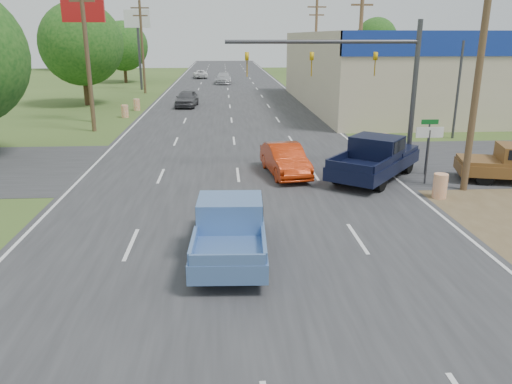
{
  "coord_description": "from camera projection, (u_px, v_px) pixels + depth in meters",
  "views": [
    {
      "loc": [
        -0.64,
        -6.63,
        6.24
      ],
      "look_at": [
        0.4,
        9.13,
        1.3
      ],
      "focal_mm": 35.0,
      "sensor_mm": 36.0,
      "label": 1
    }
  ],
  "objects": [
    {
      "name": "barrel_3",
      "position": [
        137.0,
        105.0,
        43.74
      ],
      "size": [
        0.56,
        0.56,
        1.0
      ],
      "primitive_type": "cylinder",
      "color": "orange",
      "rests_on": "ground"
    },
    {
      "name": "pole_sign_left_far",
      "position": [
        138.0,
        28.0,
        58.75
      ],
      "size": [
        3.0,
        0.35,
        9.2
      ],
      "color": "#3F3F44",
      "rests_on": "ground"
    },
    {
      "name": "distant_car_grey",
      "position": [
        187.0,
        99.0,
        45.8
      ],
      "size": [
        2.17,
        4.6,
        1.52
      ],
      "primitive_type": "imported",
      "rotation": [
        0.0,
        0.0,
        -0.09
      ],
      "color": "#4F4E53",
      "rests_on": "ground"
    },
    {
      "name": "lane_sign",
      "position": [
        429.0,
        142.0,
        21.5
      ],
      "size": [
        1.2,
        0.08,
        2.52
      ],
      "color": "#3F3F44",
      "rests_on": "ground"
    },
    {
      "name": "distant_car_silver",
      "position": [
        223.0,
        78.0,
        68.23
      ],
      "size": [
        2.24,
        5.23,
        1.5
      ],
      "primitive_type": "imported",
      "rotation": [
        0.0,
        0.0,
        -0.03
      ],
      "color": "silver",
      "rests_on": "ground"
    },
    {
      "name": "street_name_sign",
      "position": [
        428.0,
        141.0,
        23.05
      ],
      "size": [
        0.8,
        0.08,
        2.61
      ],
      "color": "#3F3F44",
      "rests_on": "ground"
    },
    {
      "name": "main_road",
      "position": [
        230.0,
        106.0,
        46.31
      ],
      "size": [
        15.0,
        180.0,
        0.02
      ],
      "primitive_type": "cube",
      "color": "#2D2D30",
      "rests_on": "ground"
    },
    {
      "name": "utility_pole_5",
      "position": [
        87.0,
        51.0,
        32.7
      ],
      "size": [
        2.0,
        0.28,
        10.0
      ],
      "color": "#4C3823",
      "rests_on": "ground"
    },
    {
      "name": "utility_pole_3",
      "position": [
        316.0,
        45.0,
        53.89
      ],
      "size": [
        2.0,
        0.28,
        10.0
      ],
      "color": "#4C3823",
      "rests_on": "ground"
    },
    {
      "name": "tree_1",
      "position": [
        81.0,
        44.0,
        45.7
      ],
      "size": [
        7.56,
        7.56,
        9.36
      ],
      "color": "#422D19",
      "rests_on": "ground"
    },
    {
      "name": "navy_pickup",
      "position": [
        376.0,
        157.0,
        22.71
      ],
      "size": [
        5.4,
        5.99,
        1.94
      ],
      "rotation": [
        0.0,
        0.0,
        -0.67
      ],
      "color": "black",
      "rests_on": "ground"
    },
    {
      "name": "distant_car_white",
      "position": [
        200.0,
        74.0,
        77.25
      ],
      "size": [
        2.44,
        4.59,
        1.23
      ],
      "primitive_type": "imported",
      "rotation": [
        0.0,
        0.0,
        3.24
      ],
      "color": "white",
      "rests_on": "ground"
    },
    {
      "name": "red_convertible",
      "position": [
        285.0,
        160.0,
        23.29
      ],
      "size": [
        2.1,
        4.51,
        1.43
      ],
      "primitive_type": "imported",
      "rotation": [
        0.0,
        0.0,
        0.14
      ],
      "color": "#A92607",
      "rests_on": "ground"
    },
    {
      "name": "barrel_0",
      "position": [
        440.0,
        186.0,
        20.0
      ],
      "size": [
        0.56,
        0.56,
        1.0
      ],
      "primitive_type": "cylinder",
      "color": "orange",
      "rests_on": "ground"
    },
    {
      "name": "blue_pickup",
      "position": [
        230.0,
        226.0,
        14.76
      ],
      "size": [
        2.25,
        5.35,
        1.75
      ],
      "rotation": [
        0.0,
        0.0,
        -0.04
      ],
      "color": "black",
      "rests_on": "ground"
    },
    {
      "name": "utility_pole_1",
      "position": [
        480.0,
        61.0,
        19.61
      ],
      "size": [
        2.0,
        0.28,
        10.0
      ],
      "color": "#4C3823",
      "rests_on": "ground"
    },
    {
      "name": "signal_mast",
      "position": [
        360.0,
        68.0,
        23.34
      ],
      "size": [
        9.12,
        0.4,
        7.0
      ],
      "color": "#3F3F44",
      "rests_on": "ground"
    },
    {
      "name": "cross_road",
      "position": [
        237.0,
        164.0,
        25.36
      ],
      "size": [
        120.0,
        10.0,
        0.02
      ],
      "primitive_type": "cube",
      "color": "#2D2D30",
      "rests_on": "ground"
    },
    {
      "name": "tree_2",
      "position": [
        123.0,
        46.0,
        68.7
      ],
      "size": [
        6.72,
        6.72,
        8.32
      ],
      "color": "#422D19",
      "rests_on": "ground"
    },
    {
      "name": "utility_pole_2",
      "position": [
        359.0,
        49.0,
        36.75
      ],
      "size": [
        2.0,
        0.28,
        10.0
      ],
      "color": "#4C3823",
      "rests_on": "ground"
    },
    {
      "name": "tree_6",
      "position": [
        67.0,
        35.0,
        94.86
      ],
      "size": [
        8.82,
        8.82,
        10.92
      ],
      "color": "#422D19",
      "rests_on": "ground"
    },
    {
      "name": "tree_5",
      "position": [
        376.0,
        38.0,
        98.82
      ],
      "size": [
        7.98,
        7.98,
        9.88
      ],
      "color": "#422D19",
      "rests_on": "ground"
    },
    {
      "name": "barrel_2",
      "position": [
        125.0,
        111.0,
        39.91
      ],
      "size": [
        0.56,
        0.56,
        1.0
      ],
      "primitive_type": "cylinder",
      "color": "orange",
      "rests_on": "ground"
    },
    {
      "name": "barrel_1",
      "position": [
        384.0,
        143.0,
        28.12
      ],
      "size": [
        0.56,
        0.56,
        1.0
      ],
      "primitive_type": "cylinder",
      "color": "orange",
      "rests_on": "ground"
    },
    {
      "name": "pole_sign_left_near",
      "position": [
        84.0,
        23.0,
        35.89
      ],
      "size": [
        3.0,
        0.35,
        9.2
      ],
      "color": "#3F3F44",
      "rests_on": "ground"
    },
    {
      "name": "utility_pole_6",
      "position": [
        142.0,
        45.0,
        55.55
      ],
      "size": [
        2.0,
        0.28,
        10.0
      ],
      "color": "#4C3823",
      "rests_on": "ground"
    }
  ]
}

